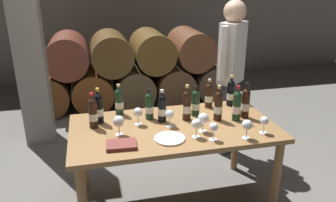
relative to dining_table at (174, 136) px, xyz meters
name	(u,v)px	position (x,y,z in m)	size (l,w,h in m)	color
ground_plane	(173,201)	(0.00, 0.00, -0.67)	(14.00, 14.00, 0.00)	#66635E
cellar_back_wall	(119,5)	(0.00, 4.20, 0.73)	(10.00, 0.24, 2.80)	gray
barrel_stack	(132,70)	(0.00, 2.60, -0.13)	(3.12, 0.90, 1.15)	#522E13
stone_pillar	(27,36)	(-1.30, 1.60, 0.63)	(0.32, 0.32, 2.60)	gray
dining_table	(174,136)	(0.00, 0.00, 0.00)	(1.70, 0.90, 0.76)	olive
wine_bottle_0	(162,108)	(-0.07, 0.12, 0.22)	(0.07, 0.07, 0.29)	black
wine_bottle_1	(231,93)	(0.65, 0.33, 0.22)	(0.07, 0.07, 0.30)	black
wine_bottle_2	(99,108)	(-0.60, 0.21, 0.22)	(0.07, 0.07, 0.31)	black
wine_bottle_3	(218,105)	(0.40, 0.03, 0.23)	(0.07, 0.07, 0.31)	black
wine_bottle_4	(149,106)	(-0.17, 0.20, 0.21)	(0.07, 0.07, 0.28)	#19381E
wine_bottle_5	(237,106)	(0.56, -0.01, 0.23)	(0.07, 0.07, 0.31)	#19381E
wine_bottle_6	(187,105)	(0.14, 0.10, 0.23)	(0.07, 0.07, 0.32)	black
wine_bottle_7	(119,101)	(-0.41, 0.36, 0.21)	(0.07, 0.07, 0.28)	#19381E
wine_bottle_8	(196,103)	(0.25, 0.18, 0.21)	(0.07, 0.07, 0.28)	#19381E
wine_bottle_9	(209,95)	(0.43, 0.33, 0.21)	(0.07, 0.07, 0.28)	black
wine_bottle_10	(246,103)	(0.66, 0.03, 0.23)	(0.07, 0.07, 0.32)	black
wine_bottle_11	(93,113)	(-0.65, 0.13, 0.22)	(0.07, 0.07, 0.30)	black
wine_glass_0	(264,122)	(0.66, -0.30, 0.19)	(0.07, 0.07, 0.14)	white
wine_glass_1	(170,115)	(-0.04, 0.00, 0.20)	(0.07, 0.07, 0.15)	white
wine_glass_2	(138,113)	(-0.28, 0.10, 0.20)	(0.08, 0.08, 0.15)	white
wine_glass_3	(196,124)	(0.12, -0.24, 0.20)	(0.08, 0.08, 0.15)	white
wine_glass_4	(119,122)	(-0.46, -0.06, 0.21)	(0.09, 0.09, 0.16)	white
wine_glass_5	(203,119)	(0.20, -0.16, 0.20)	(0.09, 0.09, 0.16)	white
wine_glass_6	(247,125)	(0.49, -0.35, 0.20)	(0.08, 0.08, 0.15)	white
wine_glass_7	(214,128)	(0.23, -0.31, 0.19)	(0.07, 0.07, 0.14)	white
tasting_notebook	(121,145)	(-0.46, -0.25, 0.11)	(0.22, 0.16, 0.03)	brown
serving_plate	(170,138)	(-0.09, -0.23, 0.10)	(0.24, 0.24, 0.01)	white
sommelier_presenting	(231,65)	(0.83, 0.75, 0.37)	(0.39, 0.36, 1.72)	#383842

